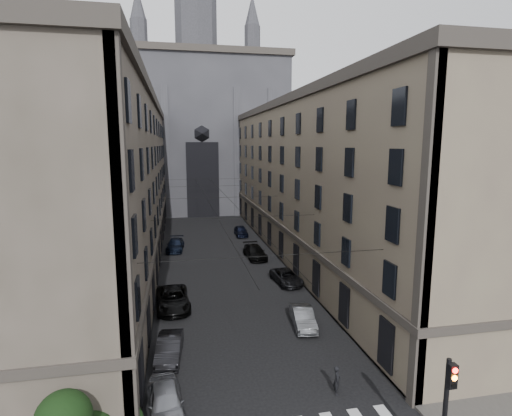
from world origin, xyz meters
TOP-DOWN VIEW (x-y plane):
  - sidewalk_left at (-10.50, 36.00)m, footprint 7.00×80.00m
  - sidewalk_right at (10.50, 36.00)m, footprint 7.00×80.00m
  - building_left at (-13.44, 36.00)m, footprint 13.60×60.60m
  - building_right at (13.44, 36.00)m, footprint 13.60×60.60m
  - gothic_tower at (0.00, 74.96)m, footprint 35.00×23.00m
  - traffic_light_right at (5.60, 1.92)m, footprint 0.34×0.50m
  - tram_wires at (0.00, 35.63)m, footprint 14.00×60.00m
  - car_left_near at (-5.72, 8.00)m, footprint 2.26×4.58m
  - car_left_midnear at (-5.62, 13.51)m, footprint 1.90×4.44m
  - car_left_midfar at (-5.44, 21.63)m, footprint 3.00×5.92m
  - car_left_far at (-5.25, 40.37)m, footprint 2.55×5.25m
  - car_right_near at (4.20, 16.22)m, footprint 2.01×4.43m
  - car_right_midnear at (5.53, 25.57)m, footprint 2.67×4.97m
  - car_right_midfar at (4.20, 34.91)m, footprint 2.43×5.36m
  - car_right_far at (4.43, 46.93)m, footprint 1.80×4.40m
  - pedestrian at (3.50, 8.00)m, footprint 0.56×0.68m

SIDE VIEW (x-z plane):
  - sidewalk_left at x=-10.50m, z-range 0.00..0.15m
  - sidewalk_right at x=10.50m, z-range 0.00..0.15m
  - car_right_midnear at x=5.53m, z-range 0.00..1.33m
  - car_right_near at x=4.20m, z-range 0.00..1.41m
  - car_left_midnear at x=-5.62m, z-range 0.00..1.42m
  - car_left_far at x=-5.25m, z-range 0.00..1.47m
  - car_right_far at x=4.43m, z-range 0.00..1.49m
  - car_left_near at x=-5.72m, z-range 0.00..1.50m
  - car_right_midfar at x=4.20m, z-range 0.00..1.52m
  - car_left_midfar at x=-5.44m, z-range 0.00..1.60m
  - pedestrian at x=3.50m, z-range 0.00..1.61m
  - traffic_light_right at x=5.60m, z-range 0.69..5.89m
  - tram_wires at x=0.00m, z-range 7.03..7.46m
  - building_left at x=-13.44m, z-range -0.08..18.77m
  - building_right at x=13.44m, z-range -0.08..18.77m
  - gothic_tower at x=0.00m, z-range -11.20..46.80m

